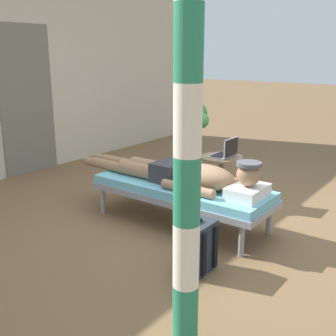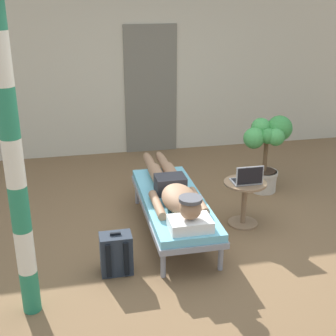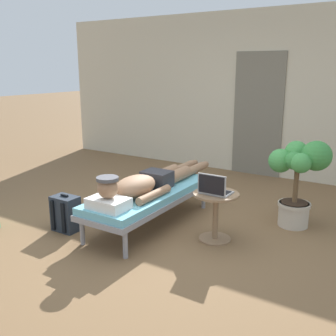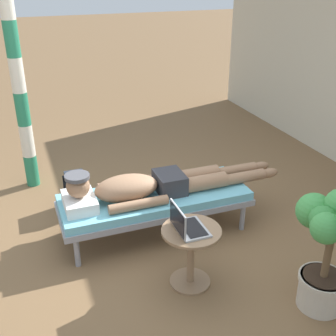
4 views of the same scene
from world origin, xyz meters
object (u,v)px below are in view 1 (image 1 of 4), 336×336
lounge_chair (181,190)px  person_reclining (185,174)px  side_table (221,171)px  laptop (226,152)px  porch_post (188,121)px  backpack (197,247)px  potted_plant (190,131)px

lounge_chair → person_reclining: 0.18m
side_table → laptop: size_ratio=1.69×
person_reclining → porch_post: size_ratio=0.82×
side_table → laptop: bearing=-90.0°
side_table → porch_post: 2.71m
laptop → backpack: 1.69m
lounge_chair → backpack: bearing=-137.3°
laptop → porch_post: porch_post is taller
potted_plant → porch_post: size_ratio=0.38×
lounge_chair → side_table: (0.83, 0.02, 0.01)m
lounge_chair → backpack: backpack is taller
backpack → porch_post: (-0.76, -0.41, 1.13)m
laptop → porch_post: (-2.29, -1.03, 0.75)m
side_table → backpack: (-1.53, -0.66, -0.16)m
lounge_chair → person_reclining: size_ratio=0.85×
laptop → potted_plant: potted_plant is taller
person_reclining → laptop: 0.83m
backpack → porch_post: porch_post is taller
lounge_chair → laptop: laptop is taller
person_reclining → laptop: (0.83, 0.02, 0.06)m
side_table → person_reclining: bearing=-175.3°
backpack → porch_post: 1.42m
laptop → porch_post: size_ratio=0.12×
side_table → backpack: side_table is taller
person_reclining → porch_post: 1.95m
side_table → laptop: 0.23m
lounge_chair → side_table: side_table is taller
lounge_chair → person_reclining: person_reclining is taller
side_table → porch_post: porch_post is taller
side_table → backpack: size_ratio=1.23×
person_reclining → backpack: bearing=-139.5°
side_table → porch_post: bearing=-154.8°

